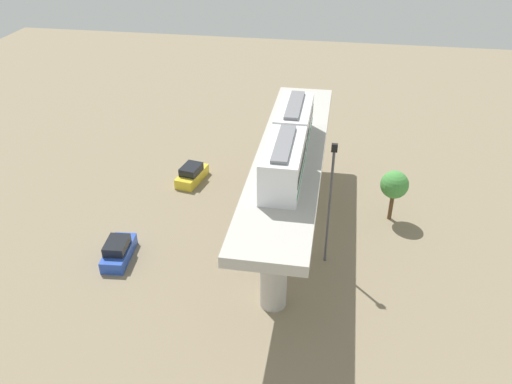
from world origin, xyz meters
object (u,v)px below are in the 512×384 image
object	(u,v)px
train	(289,142)
signal_post	(330,200)
parked_car_blue	(118,251)
tree_near_viaduct	(394,185)
parked_car_yellow	(192,174)

from	to	relation	value
train	signal_post	bearing A→B (deg)	150.92
train	parked_car_blue	bearing A→B (deg)	19.04
tree_near_viaduct	signal_post	world-z (taller)	signal_post
train	parked_car_yellow	bearing A→B (deg)	-39.04
tree_near_viaduct	signal_post	bearing A→B (deg)	52.02
parked_car_blue	tree_near_viaduct	xyz separation A→B (m)	(-21.64, -9.43, 2.74)
tree_near_viaduct	signal_post	xyz separation A→B (m)	(5.37, 6.87, 2.21)
train	signal_post	xyz separation A→B (m)	(-3.40, 1.89, -3.57)
train	parked_car_blue	size ratio (longest dim) A/B	3.12
signal_post	parked_car_blue	bearing A→B (deg)	8.92
train	parked_car_blue	world-z (taller)	train
tree_near_viaduct	train	bearing A→B (deg)	29.61
tree_near_viaduct	signal_post	size ratio (longest dim) A/B	0.46
train	tree_near_viaduct	xyz separation A→B (m)	(-8.77, -4.98, -5.78)
parked_car_blue	signal_post	xyz separation A→B (m)	(-16.28, -2.55, 4.95)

